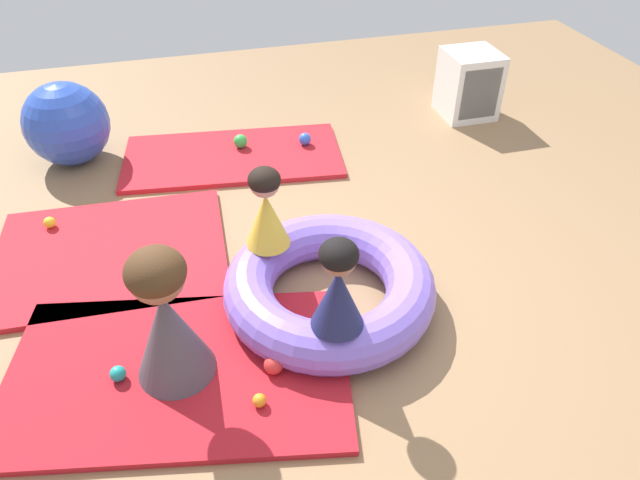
{
  "coord_description": "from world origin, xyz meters",
  "views": [
    {
      "loc": [
        -0.77,
        -2.37,
        2.36
      ],
      "look_at": [
        -0.1,
        0.12,
        0.32
      ],
      "focal_mm": 32.75,
      "sensor_mm": 36.0,
      "label": 1
    }
  ],
  "objects": [
    {
      "name": "ground_plane",
      "position": [
        0.0,
        0.0,
        0.0
      ],
      "size": [
        8.0,
        8.0,
        0.0
      ],
      "primitive_type": "plane",
      "color": "#93704C"
    },
    {
      "name": "gym_mat_far_left",
      "position": [
        -1.31,
        0.68,
        0.02
      ],
      "size": [
        1.46,
        1.19,
        0.04
      ],
      "primitive_type": "cube",
      "rotation": [
        0.0,
        0.0,
        -0.05
      ],
      "color": "red",
      "rests_on": "ground"
    },
    {
      "name": "gym_mat_near_left",
      "position": [
        -0.39,
        1.68,
        0.02
      ],
      "size": [
        1.77,
        1.02,
        0.04
      ],
      "primitive_type": "cube",
      "rotation": [
        0.0,
        0.0,
        -0.12
      ],
      "color": "red",
      "rests_on": "ground"
    },
    {
      "name": "gym_mat_far_right",
      "position": [
        -0.97,
        -0.36,
        0.02
      ],
      "size": [
        1.88,
        1.35,
        0.04
      ],
      "primitive_type": "cube",
      "rotation": [
        0.0,
        0.0,
        -0.2
      ],
      "color": "#B21923",
      "rests_on": "ground"
    },
    {
      "name": "inflatable_cushion",
      "position": [
        -0.1,
        -0.08,
        0.14
      ],
      "size": [
        1.18,
        1.18,
        0.28
      ],
      "primitive_type": "torus",
      "color": "#8466E0",
      "rests_on": "ground"
    },
    {
      "name": "child_in_yellow",
      "position": [
        -0.38,
        0.22,
        0.52
      ],
      "size": [
        0.34,
        0.34,
        0.49
      ],
      "rotation": [
        0.0,
        0.0,
        0.52
      ],
      "color": "yellow",
      "rests_on": "inflatable_cushion"
    },
    {
      "name": "child_in_navy",
      "position": [
        -0.18,
        -0.49,
        0.52
      ],
      "size": [
        0.27,
        0.27,
        0.51
      ],
      "rotation": [
        0.0,
        0.0,
        6.25
      ],
      "color": "navy",
      "rests_on": "inflatable_cushion"
    },
    {
      "name": "adult_seated",
      "position": [
        -0.97,
        -0.36,
        0.41
      ],
      "size": [
        0.54,
        0.54,
        0.76
      ],
      "rotation": [
        0.0,
        0.0,
        3.72
      ],
      "color": "#4C4751",
      "rests_on": "gym_mat_far_right"
    },
    {
      "name": "play_ball_green",
      "position": [
        -0.31,
        1.77,
        0.09
      ],
      "size": [
        0.11,
        0.11,
        0.11
      ],
      "primitive_type": "sphere",
      "color": "green",
      "rests_on": "gym_mat_near_left"
    },
    {
      "name": "play_ball_blue",
      "position": [
        0.2,
        1.68,
        0.09
      ],
      "size": [
        0.1,
        0.1,
        0.1
      ],
      "primitive_type": "sphere",
      "color": "blue",
      "rests_on": "gym_mat_near_left"
    },
    {
      "name": "play_ball_teal",
      "position": [
        -1.25,
        -0.35,
        0.08
      ],
      "size": [
        0.08,
        0.08,
        0.08
      ],
      "primitive_type": "sphere",
      "color": "teal",
      "rests_on": "gym_mat_far_right"
    },
    {
      "name": "play_ball_red",
      "position": [
        -0.51,
        -0.5,
        0.09
      ],
      "size": [
        0.1,
        0.1,
        0.1
      ],
      "primitive_type": "sphere",
      "color": "red",
      "rests_on": "gym_mat_far_right"
    },
    {
      "name": "play_ball_orange",
      "position": [
        -0.61,
        -0.68,
        0.07
      ],
      "size": [
        0.07,
        0.07,
        0.07
      ],
      "primitive_type": "sphere",
      "color": "orange",
      "rests_on": "gym_mat_far_right"
    },
    {
      "name": "play_ball_yellow",
      "position": [
        -1.69,
        1.05,
        0.08
      ],
      "size": [
        0.07,
        0.07,
        0.07
      ],
      "primitive_type": "sphere",
      "color": "yellow",
      "rests_on": "gym_mat_far_left"
    },
    {
      "name": "exercise_ball_large",
      "position": [
        -1.58,
        1.98,
        0.31
      ],
      "size": [
        0.63,
        0.63,
        0.63
      ],
      "primitive_type": "sphere",
      "color": "blue",
      "rests_on": "ground"
    },
    {
      "name": "storage_cube",
      "position": [
        1.73,
        1.9,
        0.28
      ],
      "size": [
        0.44,
        0.44,
        0.56
      ],
      "color": "white",
      "rests_on": "ground"
    }
  ]
}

